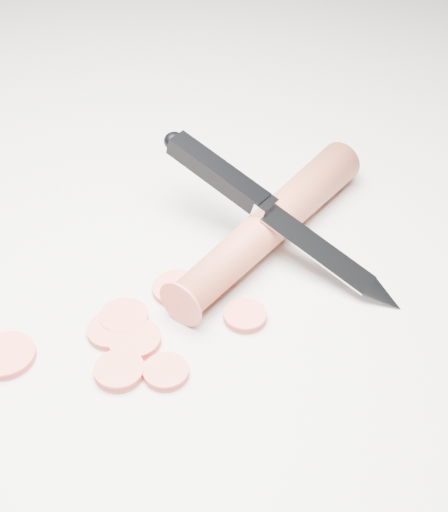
% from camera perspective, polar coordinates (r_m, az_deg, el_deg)
% --- Properties ---
extents(ground, '(2.40, 2.40, 0.00)m').
position_cam_1_polar(ground, '(0.53, -3.38, -3.59)').
color(ground, beige).
rests_on(ground, ground).
extents(carrot, '(0.09, 0.23, 0.03)m').
position_cam_1_polar(carrot, '(0.57, 3.77, 2.59)').
color(carrot, '#B94D33').
rests_on(carrot, ground).
extents(carrot_slice_0, '(0.04, 0.04, 0.01)m').
position_cam_1_polar(carrot_slice_0, '(0.51, -17.06, -7.62)').
color(carrot_slice_0, '#DD5C4D').
rests_on(carrot_slice_0, ground).
extents(carrot_slice_1, '(0.03, 0.03, 0.01)m').
position_cam_1_polar(carrot_slice_1, '(0.52, -8.01, -4.90)').
color(carrot_slice_1, '#DD5C4D').
rests_on(carrot_slice_1, ground).
extents(carrot_slice_2, '(0.03, 0.03, 0.01)m').
position_cam_1_polar(carrot_slice_2, '(0.51, 1.69, -4.84)').
color(carrot_slice_2, '#DD5C4D').
rests_on(carrot_slice_2, ground).
extents(carrot_slice_3, '(0.03, 0.03, 0.01)m').
position_cam_1_polar(carrot_slice_3, '(0.48, -8.38, -9.08)').
color(carrot_slice_3, '#DD5C4D').
rests_on(carrot_slice_3, ground).
extents(carrot_slice_4, '(0.03, 0.03, 0.01)m').
position_cam_1_polar(carrot_slice_4, '(0.48, -4.66, -9.23)').
color(carrot_slice_4, '#DD5C4D').
rests_on(carrot_slice_4, ground).
extents(carrot_slice_5, '(0.04, 0.04, 0.01)m').
position_cam_1_polar(carrot_slice_5, '(0.53, -3.74, -2.62)').
color(carrot_slice_5, '#DD5C4D').
rests_on(carrot_slice_5, ground).
extents(carrot_slice_6, '(0.04, 0.04, 0.01)m').
position_cam_1_polar(carrot_slice_6, '(0.50, -7.20, -6.67)').
color(carrot_slice_6, '#DD5C4D').
rests_on(carrot_slice_6, ground).
extents(carrot_slice_7, '(0.04, 0.04, 0.01)m').
position_cam_1_polar(carrot_slice_7, '(0.51, -8.88, -5.89)').
color(carrot_slice_7, '#DD5C4D').
rests_on(carrot_slice_7, ground).
extents(kitchen_knife, '(0.22, 0.08, 0.07)m').
position_cam_1_polar(kitchen_knife, '(0.55, 4.37, 3.39)').
color(kitchen_knife, '#B3B6BA').
rests_on(kitchen_knife, ground).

